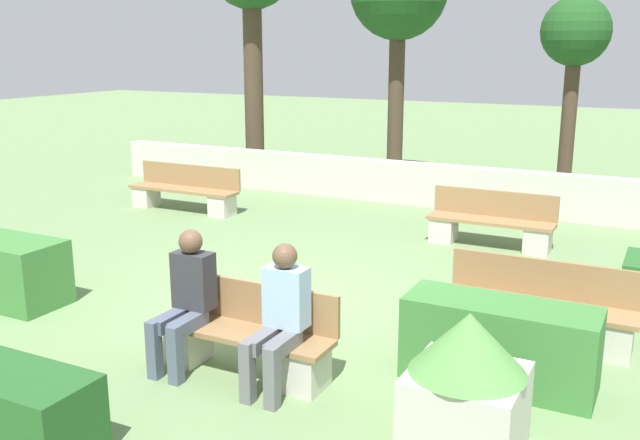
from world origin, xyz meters
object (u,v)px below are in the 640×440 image
person_seated_woman (280,312)px  tree_center_right (575,40)px  bench_front (245,341)px  planter_corner_right (467,382)px  bench_left_side (490,226)px  bench_right_side (184,193)px  person_seated_man (186,294)px  bench_back (538,312)px

person_seated_woman → tree_center_right: bearing=84.0°
bench_front → person_seated_woman: person_seated_woman is taller
person_seated_woman → planter_corner_right: size_ratio=1.19×
bench_left_side → person_seated_woman: (-0.51, -5.44, 0.41)m
bench_front → bench_right_side: (-4.64, 5.13, 0.02)m
bench_right_side → person_seated_man: person_seated_man is taller
bench_back → person_seated_man: bearing=-146.6°
bench_left_side → person_seated_woman: size_ratio=1.44×
bench_left_side → person_seated_man: bearing=-114.1°
bench_right_side → person_seated_man: size_ratio=1.66×
person_seated_woman → bench_right_side: bearing=134.1°
bench_back → person_seated_man: 3.55m
bench_front → bench_left_side: same height
bench_front → bench_back: same height
planter_corner_right → bench_front: bearing=170.1°
tree_center_right → planter_corner_right: bearing=-85.5°
bench_right_side → tree_center_right: bearing=41.5°
bench_left_side → planter_corner_right: size_ratio=1.71×
bench_front → bench_right_side: size_ratio=0.80×
bench_back → planter_corner_right: (-0.10, -2.35, 0.25)m
person_seated_man → tree_center_right: (1.98, 9.24, 2.33)m
bench_front → tree_center_right: (1.44, 9.11, 2.74)m
bench_back → tree_center_right: (-0.85, 7.14, 2.73)m
bench_right_side → person_seated_man: bearing=-43.8°
bench_back → person_seated_woman: person_seated_woman is taller
bench_left_side → person_seated_man: person_seated_man is taller
bench_back → bench_right_side: bearing=152.3°
bench_back → person_seated_man: size_ratio=1.46×
bench_front → person_seated_man: size_ratio=1.33×
bench_left_side → planter_corner_right: bearing=-86.3°
bench_front → person_seated_man: bearing=-166.1°
bench_front → bench_left_side: size_ratio=0.93×
bench_back → person_seated_man: person_seated_man is taller
bench_left_side → bench_back: size_ratio=0.98×
bench_back → person_seated_woman: bearing=-134.1°
person_seated_woman → planter_corner_right: 1.76m
tree_center_right → person_seated_man: bearing=-102.1°
bench_right_side → planter_corner_right: 8.78m
bench_back → tree_center_right: size_ratio=0.50×
bench_left_side → tree_center_right: tree_center_right is taller
person_seated_man → planter_corner_right: size_ratio=1.19×
bench_left_side → tree_center_right: bearing=74.5°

